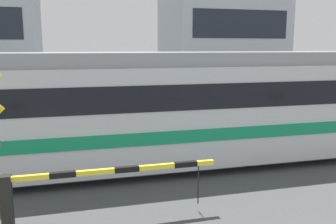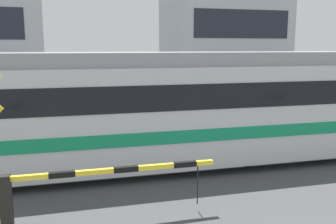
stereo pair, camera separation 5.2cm
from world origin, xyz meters
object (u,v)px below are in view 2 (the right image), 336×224
(commuter_train, at_px, (0,113))
(pedestrian, at_px, (110,101))
(crossing_barrier_near, at_px, (67,186))
(crossing_barrier_far, at_px, (214,115))

(commuter_train, height_order, pedestrian, commuter_train)
(crossing_barrier_near, distance_m, crossing_barrier_far, 8.07)
(commuter_train, height_order, crossing_barrier_near, commuter_train)
(commuter_train, distance_m, crossing_barrier_near, 3.60)
(crossing_barrier_near, bearing_deg, crossing_barrier_far, 48.62)
(commuter_train, relative_size, pedestrian, 13.05)
(crossing_barrier_near, height_order, crossing_barrier_far, same)
(crossing_barrier_far, relative_size, pedestrian, 2.53)
(commuter_train, bearing_deg, crossing_barrier_far, 23.11)
(crossing_barrier_far, xyz_separation_m, pedestrian, (-3.43, 3.98, 0.12))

